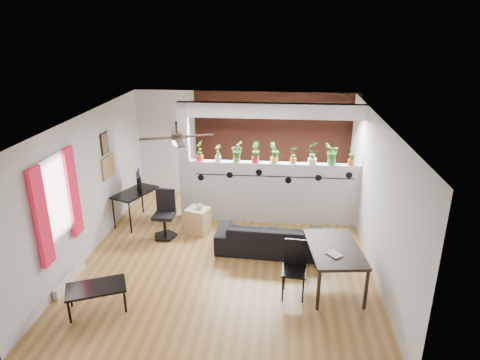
% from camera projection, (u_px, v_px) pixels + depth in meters
% --- Properties ---
extents(room_shell, '(6.30, 7.10, 2.90)m').
position_uv_depth(room_shell, '(228.00, 190.00, 7.65)').
color(room_shell, olive).
rests_on(room_shell, ground).
extents(partition_wall, '(3.60, 0.18, 1.35)m').
position_uv_depth(partition_wall, '(273.00, 193.00, 9.20)').
color(partition_wall, '#BCBCC1').
rests_on(partition_wall, ground).
extents(ceiling_header, '(3.60, 0.18, 0.30)m').
position_uv_depth(ceiling_header, '(276.00, 111.00, 8.58)').
color(ceiling_header, silver).
rests_on(ceiling_header, room_shell).
extents(pier_column, '(0.22, 0.20, 2.60)m').
position_uv_depth(pier_column, '(185.00, 162.00, 9.15)').
color(pier_column, '#BCBCC1').
rests_on(pier_column, ground).
extents(brick_panel, '(3.90, 0.05, 2.60)m').
position_uv_depth(brick_panel, '(275.00, 146.00, 10.35)').
color(brick_panel, '#A3472F').
rests_on(brick_panel, ground).
extents(vine_decal, '(3.31, 0.01, 0.30)m').
position_uv_depth(vine_decal, '(274.00, 176.00, 8.97)').
color(vine_decal, black).
rests_on(vine_decal, partition_wall).
extents(window_assembly, '(0.09, 1.30, 1.55)m').
position_uv_depth(window_assembly, '(56.00, 200.00, 6.68)').
color(window_assembly, white).
rests_on(window_assembly, room_shell).
extents(baseboard_heater, '(0.08, 1.00, 0.18)m').
position_uv_depth(baseboard_heater, '(70.00, 278.00, 7.18)').
color(baseboard_heater, silver).
rests_on(baseboard_heater, ground).
extents(corkboard, '(0.03, 0.60, 0.45)m').
position_uv_depth(corkboard, '(108.00, 166.00, 8.74)').
color(corkboard, '#9C744B').
rests_on(corkboard, room_shell).
extents(framed_art, '(0.03, 0.34, 0.44)m').
position_uv_depth(framed_art, '(105.00, 143.00, 8.52)').
color(framed_art, '#8C7259').
rests_on(framed_art, room_shell).
extents(ceiling_fan, '(1.19, 1.19, 0.43)m').
position_uv_depth(ceiling_fan, '(177.00, 138.00, 7.09)').
color(ceiling_fan, black).
rests_on(ceiling_fan, room_shell).
extents(potted_plant_0, '(0.24, 0.27, 0.43)m').
position_uv_depth(potted_plant_0, '(199.00, 150.00, 9.02)').
color(potted_plant_0, '#EC441B').
rests_on(potted_plant_0, partition_wall).
extents(potted_plant_1, '(0.22, 0.22, 0.36)m').
position_uv_depth(potted_plant_1, '(218.00, 152.00, 9.00)').
color(potted_plant_1, silver).
rests_on(potted_plant_1, partition_wall).
extents(potted_plant_2, '(0.21, 0.24, 0.42)m').
position_uv_depth(potted_plant_2, '(237.00, 152.00, 8.95)').
color(potted_plant_2, '#4E9837').
rests_on(potted_plant_2, partition_wall).
extents(potted_plant_3, '(0.26, 0.28, 0.43)m').
position_uv_depth(potted_plant_3, '(255.00, 152.00, 8.92)').
color(potted_plant_3, red).
rests_on(potted_plant_3, partition_wall).
extents(potted_plant_4, '(0.28, 0.25, 0.44)m').
position_uv_depth(potted_plant_4, '(274.00, 152.00, 8.88)').
color(potted_plant_4, gold).
rests_on(potted_plant_4, partition_wall).
extents(potted_plant_5, '(0.21, 0.18, 0.38)m').
position_uv_depth(potted_plant_5, '(293.00, 154.00, 8.85)').
color(potted_plant_5, orange).
rests_on(potted_plant_5, partition_wall).
extents(potted_plant_6, '(0.33, 0.31, 0.49)m').
position_uv_depth(potted_plant_6, '(313.00, 152.00, 8.80)').
color(potted_plant_6, silver).
rests_on(potted_plant_6, partition_wall).
extents(potted_plant_7, '(0.19, 0.24, 0.45)m').
position_uv_depth(potted_plant_7, '(332.00, 153.00, 8.77)').
color(potted_plant_7, green).
rests_on(potted_plant_7, partition_wall).
extents(potted_plant_8, '(0.24, 0.25, 0.39)m').
position_uv_depth(potted_plant_8, '(352.00, 155.00, 8.75)').
color(potted_plant_8, '#CE4621').
rests_on(potted_plant_8, partition_wall).
extents(sofa, '(1.95, 0.85, 0.56)m').
position_uv_depth(sofa, '(269.00, 238.00, 8.12)').
color(sofa, black).
rests_on(sofa, ground).
extents(cube_shelf, '(0.53, 0.50, 0.53)m').
position_uv_depth(cube_shelf, '(198.00, 220.00, 8.85)').
color(cube_shelf, tan).
rests_on(cube_shelf, ground).
extents(cup, '(0.14, 0.14, 0.10)m').
position_uv_depth(cup, '(200.00, 207.00, 8.73)').
color(cup, gray).
rests_on(cup, cube_shelf).
extents(computer_desk, '(0.86, 1.12, 0.72)m').
position_uv_depth(computer_desk, '(135.00, 195.00, 9.15)').
color(computer_desk, black).
rests_on(computer_desk, ground).
extents(monitor, '(0.35, 0.19, 0.20)m').
position_uv_depth(monitor, '(137.00, 185.00, 9.23)').
color(monitor, black).
rests_on(monitor, computer_desk).
extents(office_chair, '(0.51, 0.51, 0.98)m').
position_uv_depth(office_chair, '(165.00, 217.00, 8.62)').
color(office_chair, black).
rests_on(office_chair, ground).
extents(dining_table, '(0.96, 1.41, 0.72)m').
position_uv_depth(dining_table, '(334.00, 251.00, 6.91)').
color(dining_table, black).
rests_on(dining_table, ground).
extents(book, '(0.28, 0.29, 0.02)m').
position_uv_depth(book, '(330.00, 256.00, 6.61)').
color(book, gray).
rests_on(book, dining_table).
extents(folding_chair, '(0.41, 0.41, 0.93)m').
position_uv_depth(folding_chair, '(295.00, 263.00, 6.76)').
color(folding_chair, black).
rests_on(folding_chair, ground).
extents(coffee_table, '(0.99, 0.79, 0.40)m').
position_uv_depth(coffee_table, '(96.00, 289.00, 6.42)').
color(coffee_table, black).
rests_on(coffee_table, ground).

